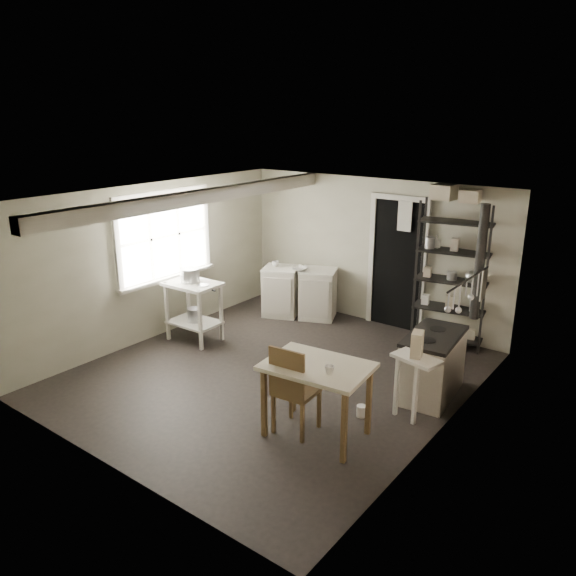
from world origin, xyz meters
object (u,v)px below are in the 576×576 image
Objects in this scene: stove at (433,361)px; chair at (297,389)px; prep_table at (194,314)px; flour_sack at (433,341)px; stockpot at (190,278)px; work_table at (317,402)px; base_cabinets at (299,289)px; shelf_rack at (451,282)px.

chair is (-0.82, -1.61, 0.04)m from stove.
prep_table reaches higher than flour_sack.
stove is at bearing 57.98° from chair.
work_table is (2.96, -1.06, -0.56)m from stockpot.
base_cabinets is at bearing 150.65° from stove.
stockpot is at bearing -177.76° from stove.
stove is 1.14m from flour_sack.
shelf_rack reaches higher than work_table.
shelf_rack is (2.41, 0.35, 0.49)m from base_cabinets.
stockpot reaches higher than flour_sack.
work_table is 0.25m from chair.
chair is at bearing -106.93° from shelf_rack.
base_cabinets is 0.59× the size of shelf_rack.
chair reaches higher than work_table.
base_cabinets is 1.24× the size of chair.
prep_table is 2.02× the size of flour_sack.
stockpot is 1.95m from base_cabinets.
prep_table is at bearing 160.25° from work_table.
base_cabinets is at bearing 175.09° from flour_sack.
stockpot reaches higher than prep_table.
prep_table is at bearing -133.41° from base_cabinets.
chair is (2.04, -2.86, 0.02)m from base_cabinets.
base_cabinets is 1.17× the size of work_table.
work_table reaches higher than flour_sack.
work_table is at bearing 8.69° from chair.
prep_table is 3.54m from stove.
work_table is at bearing -19.75° from prep_table.
flour_sack is at bearing -97.99° from shelf_rack.
shelf_rack is 4.76× the size of flour_sack.
base_cabinets is 1.25× the size of stove.
base_cabinets reaches higher than prep_table.
chair is 2.28× the size of flour_sack.
work_table is at bearing -19.62° from stockpot.
base_cabinets is at bearing 177.88° from shelf_rack.
flour_sack is (2.44, -0.21, -0.22)m from base_cabinets.
base_cabinets is (0.70, 1.75, -0.48)m from stockpot.
stove is at bearing 7.95° from stockpot.
prep_table is 3.45m from flour_sack.
stockpot reaches higher than work_table.
flour_sack is (-0.42, 1.04, -0.20)m from stove.
shelf_rack is 3.26m from chair.
base_cabinets is 2.81× the size of flour_sack.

